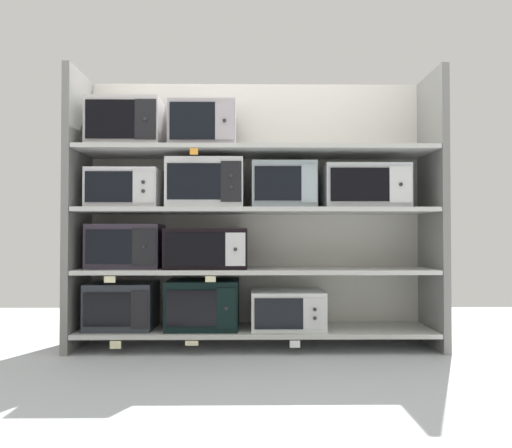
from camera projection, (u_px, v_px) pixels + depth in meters
ground at (258, 392)px, 2.62m from camera, size 6.42×6.00×0.02m
back_panel at (256, 211)px, 3.92m from camera, size 2.62×0.04×1.91m
upright_left at (78, 209)px, 3.63m from camera, size 0.05×0.52×1.91m
upright_right at (433, 210)px, 3.66m from camera, size 0.05×0.52×1.91m
shelf_0 at (256, 330)px, 3.63m from camera, size 2.42×0.52×0.03m
microwave_0 at (122, 305)px, 3.62m from camera, size 0.45×0.40×0.32m
microwave_1 at (203, 304)px, 3.62m from camera, size 0.49×0.44×0.33m
microwave_2 at (287, 309)px, 3.63m from camera, size 0.50×0.43×0.26m
price_tag_0 at (115, 345)px, 3.35m from camera, size 0.07×0.00×0.05m
price_tag_1 at (192, 343)px, 3.36m from camera, size 0.08×0.00×0.03m
price_tag_2 at (295, 344)px, 3.37m from camera, size 0.07×0.00×0.05m
shelf_1 at (256, 270)px, 3.64m from camera, size 2.42×0.52×0.03m
microwave_3 at (126, 246)px, 3.62m from camera, size 0.49×0.34×0.30m
microwave_4 at (207, 248)px, 3.63m from camera, size 0.56×0.42×0.27m
price_tag_3 at (110, 279)px, 3.36m from camera, size 0.07×0.00×0.04m
price_tag_4 at (211, 279)px, 3.37m from camera, size 0.07×0.00×0.04m
shelf_2 at (256, 211)px, 3.64m from camera, size 2.42×0.52×0.03m
microwave_5 at (125, 189)px, 3.63m from camera, size 0.48×0.38×0.27m
microwave_6 at (206, 184)px, 3.64m from camera, size 0.52×0.43×0.34m
microwave_7 at (283, 186)px, 3.65m from camera, size 0.44×0.38×0.32m
microwave_8 at (364, 187)px, 3.65m from camera, size 0.57×0.42×0.30m
shelf_3 at (256, 152)px, 3.65m from camera, size 2.42×0.52×0.03m
microwave_9 at (127, 125)px, 3.64m from camera, size 0.50×0.39×0.33m
microwave_10 at (204, 127)px, 3.65m from camera, size 0.45×0.41×0.31m
price_tag_5 at (194, 151)px, 3.39m from camera, size 0.05×0.00×0.04m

